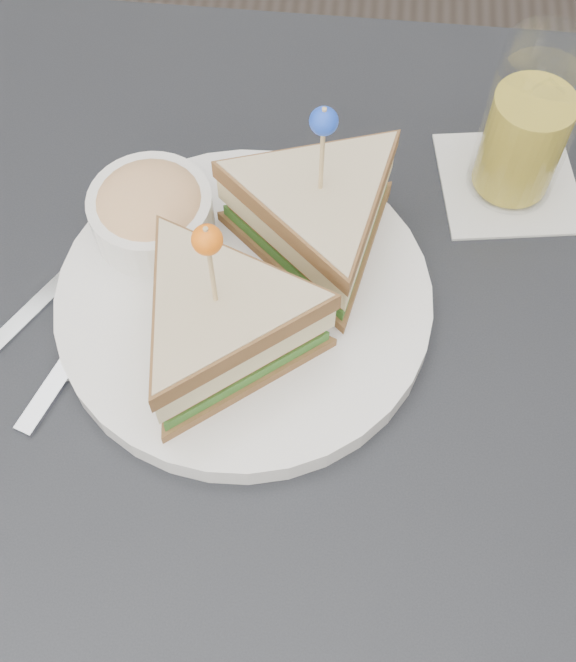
# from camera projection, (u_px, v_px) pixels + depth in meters

# --- Properties ---
(ground_plane) EXTENTS (3.50, 3.50, 0.00)m
(ground_plane) POSITION_uv_depth(u_px,v_px,m) (281.00, 592.00, 1.28)
(ground_plane) COLOR #3F3833
(table) EXTENTS (0.80, 0.80, 0.75)m
(table) POSITION_uv_depth(u_px,v_px,m) (275.00, 415.00, 0.69)
(table) COLOR black
(table) RESTS_ON ground
(plate_meal) EXTENTS (0.33, 0.33, 0.17)m
(plate_meal) POSITION_uv_depth(u_px,v_px,m) (252.00, 271.00, 0.61)
(plate_meal) COLOR white
(plate_meal) RESTS_ON table
(cutlery_fork) EXTENTS (0.11, 0.17, 0.01)m
(cutlery_fork) POSITION_uv_depth(u_px,v_px,m) (69.00, 273.00, 0.67)
(cutlery_fork) COLOR silver
(cutlery_fork) RESTS_ON table
(cutlery_knife) EXTENTS (0.08, 0.19, 0.01)m
(cutlery_knife) POSITION_uv_depth(u_px,v_px,m) (88.00, 334.00, 0.64)
(cutlery_knife) COLOR silver
(cutlery_knife) RESTS_ON table
(drink_set) EXTENTS (0.13, 0.13, 0.15)m
(drink_set) POSITION_uv_depth(u_px,v_px,m) (527.00, 131.00, 0.66)
(drink_set) COLOR silver
(drink_set) RESTS_ON table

